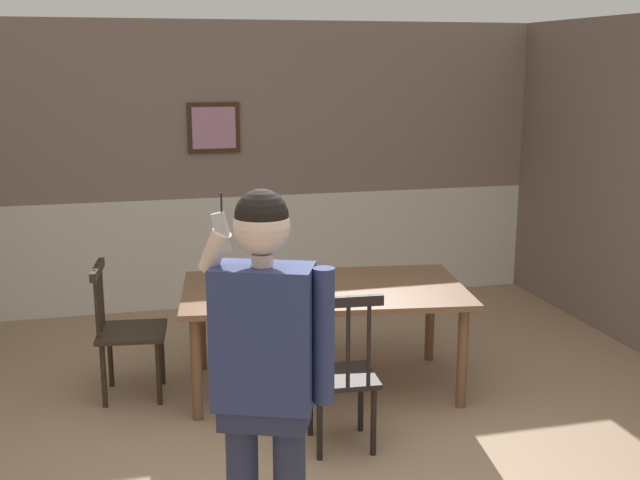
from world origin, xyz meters
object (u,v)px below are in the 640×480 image
object	(u,v)px
person_figure	(266,364)
chair_near_window	(126,330)
chair_by_doorway	(343,374)
dining_table	(324,297)

from	to	relation	value
person_figure	chair_near_window	bearing A→B (deg)	-54.39
chair_by_doorway	dining_table	bearing A→B (deg)	86.03
dining_table	chair_near_window	world-z (taller)	chair_near_window
dining_table	person_figure	distance (m)	2.26
dining_table	chair_by_doorway	xyz separation A→B (m)	(-0.13, -0.92, -0.20)
chair_by_doorway	person_figure	bearing A→B (deg)	-116.17
chair_near_window	chair_by_doorway	world-z (taller)	chair_by_doorway
chair_by_doorway	person_figure	xyz separation A→B (m)	(-0.67, -1.16, 0.57)
chair_by_doorway	person_figure	world-z (taller)	person_figure
person_figure	chair_by_doorway	bearing A→B (deg)	-98.16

